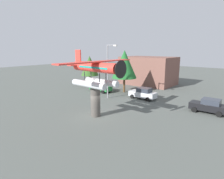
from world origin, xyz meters
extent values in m
plane|color=#515651|center=(0.00, 0.00, 0.00)|extent=(140.00, 140.00, 0.00)
cylinder|color=#4C4742|center=(0.00, 0.00, 1.76)|extent=(1.10, 1.10, 3.52)
cylinder|color=silver|center=(-0.04, -1.00, 3.87)|extent=(4.82, 0.87, 0.70)
cylinder|color=#333338|center=(1.18, -0.54, 4.67)|extent=(0.10, 0.10, 0.90)
cylinder|color=#333338|center=(-1.22, -0.46, 4.67)|extent=(0.10, 0.10, 0.90)
cylinder|color=silver|center=(0.04, 1.00, 3.87)|extent=(4.82, 0.87, 0.70)
cylinder|color=#333338|center=(1.22, 0.46, 4.67)|extent=(0.10, 0.10, 0.90)
cylinder|color=#333338|center=(-1.18, 0.54, 4.67)|extent=(0.10, 0.10, 0.90)
cylinder|color=red|center=(0.00, 0.00, 5.67)|extent=(6.24, 1.32, 1.10)
cube|color=teal|center=(0.20, -0.01, 5.67)|extent=(4.38, 1.30, 0.20)
cone|color=#262628|center=(3.25, -0.12, 5.67)|extent=(0.73, 0.90, 0.88)
cylinder|color=black|center=(3.65, -0.13, 5.67)|extent=(0.11, 1.80, 1.80)
cube|color=red|center=(0.40, -0.01, 6.28)|extent=(1.48, 10.43, 0.12)
cube|color=red|center=(-2.80, 0.10, 5.77)|extent=(0.80, 2.82, 0.10)
cube|color=red|center=(-2.80, 0.10, 6.87)|extent=(0.90, 0.15, 1.30)
cube|color=#237A38|center=(-8.16, 9.80, 0.72)|extent=(4.20, 1.70, 0.80)
cube|color=#2D333D|center=(-7.91, 9.80, 1.44)|extent=(2.00, 1.56, 0.64)
cylinder|color=black|center=(-9.51, 10.70, 0.32)|extent=(0.64, 0.22, 0.64)
cylinder|color=black|center=(-9.51, 8.90, 0.32)|extent=(0.64, 0.22, 0.64)
cylinder|color=black|center=(-6.81, 10.70, 0.32)|extent=(0.64, 0.22, 0.64)
cylinder|color=black|center=(-6.81, 8.90, 0.32)|extent=(0.64, 0.22, 0.64)
cube|color=silver|center=(0.30, 10.20, 0.72)|extent=(4.20, 1.70, 0.80)
cube|color=#2D333D|center=(0.55, 10.20, 1.44)|extent=(2.00, 1.56, 0.64)
cylinder|color=black|center=(-1.05, 11.10, 0.32)|extent=(0.64, 0.22, 0.64)
cylinder|color=black|center=(-1.05, 9.30, 0.32)|extent=(0.64, 0.22, 0.64)
cylinder|color=black|center=(1.65, 11.10, 0.32)|extent=(0.64, 0.22, 0.64)
cylinder|color=black|center=(1.65, 9.30, 0.32)|extent=(0.64, 0.22, 0.64)
cube|color=black|center=(9.82, 9.47, 0.72)|extent=(4.20, 1.70, 0.80)
cube|color=#2D333D|center=(10.07, 9.47, 1.44)|extent=(2.00, 1.56, 0.64)
cylinder|color=black|center=(8.47, 10.37, 0.32)|extent=(0.64, 0.22, 0.64)
cylinder|color=black|center=(8.47, 8.57, 0.32)|extent=(0.64, 0.22, 0.64)
cylinder|color=black|center=(11.17, 10.37, 0.32)|extent=(0.64, 0.22, 0.64)
cylinder|color=black|center=(11.17, 8.57, 0.32)|extent=(0.64, 0.22, 0.64)
cylinder|color=gray|center=(-4.19, 7.09, 4.12)|extent=(0.18, 0.18, 8.24)
cylinder|color=gray|center=(-3.39, 7.09, 8.14)|extent=(1.60, 0.12, 0.12)
cube|color=silver|center=(-2.69, 7.09, 8.09)|extent=(0.50, 0.28, 0.20)
cube|color=brown|center=(-5.20, 22.00, 2.96)|extent=(10.90, 7.48, 5.91)
cylinder|color=brown|center=(-13.40, 12.32, 1.13)|extent=(0.36, 0.36, 2.26)
cone|color=#335B23|center=(-13.40, 12.32, 4.23)|extent=(3.55, 3.55, 3.95)
cylinder|color=brown|center=(-4.62, 12.15, 1.29)|extent=(0.36, 0.36, 2.58)
cone|color=#1E6028|center=(-4.62, 12.15, 4.99)|extent=(4.34, 4.34, 4.82)
camera|label=1|loc=(14.63, -15.09, 7.68)|focal=30.52mm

